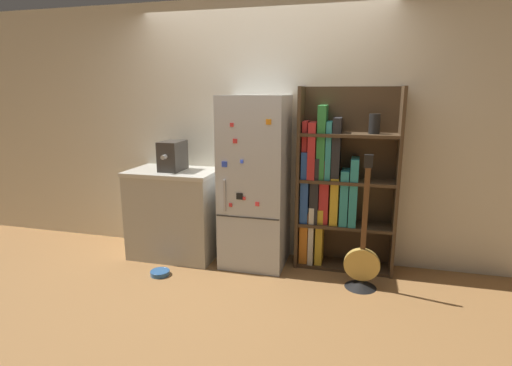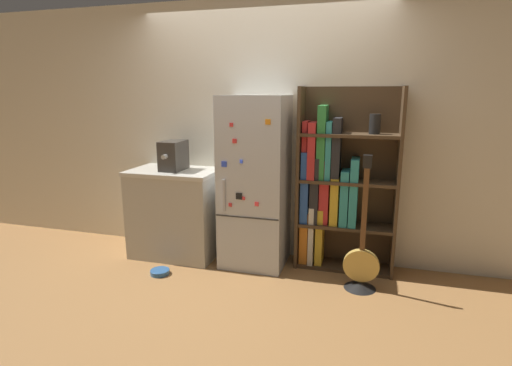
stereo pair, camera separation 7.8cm
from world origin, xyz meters
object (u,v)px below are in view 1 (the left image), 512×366
at_px(guitar, 361,269).
at_px(pet_bowl, 160,273).
at_px(refrigerator, 255,182).
at_px(bookshelf, 334,185).
at_px(espresso_machine, 173,156).

xyz_separation_m(guitar, pet_bowl, (-1.85, -0.23, -0.15)).
distance_m(refrigerator, bookshelf, 0.77).
bearing_deg(guitar, espresso_machine, 172.08).
bearing_deg(pet_bowl, guitar, 7.15).
bearing_deg(refrigerator, pet_bowl, -146.76).
distance_m(espresso_machine, guitar, 2.13).
bearing_deg(espresso_machine, pet_bowl, -82.88).
xyz_separation_m(bookshelf, pet_bowl, (-1.55, -0.67, -0.79)).
xyz_separation_m(refrigerator, bookshelf, (0.76, 0.15, -0.02)).
height_order(bookshelf, pet_bowl, bookshelf).
bearing_deg(refrigerator, bookshelf, 10.90).
bearing_deg(guitar, pet_bowl, -172.85).
height_order(refrigerator, pet_bowl, refrigerator).
bearing_deg(espresso_machine, bookshelf, 6.01).
xyz_separation_m(bookshelf, guitar, (0.30, -0.44, -0.64)).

